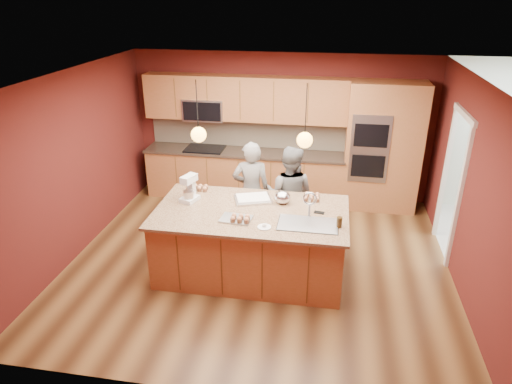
% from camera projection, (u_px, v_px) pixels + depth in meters
% --- Properties ---
extents(floor, '(5.50, 5.50, 0.00)m').
position_uv_depth(floor, '(259.00, 260.00, 6.82)').
color(floor, '#442815').
rests_on(floor, ground).
extents(ceiling, '(5.50, 5.50, 0.00)m').
position_uv_depth(ceiling, '(260.00, 77.00, 5.71)').
color(ceiling, white).
rests_on(ceiling, ground).
extents(wall_back, '(5.50, 0.00, 5.50)m').
position_uv_depth(wall_back, '(281.00, 127.00, 8.51)').
color(wall_back, '#501815').
rests_on(wall_back, ground).
extents(wall_front, '(5.50, 0.00, 5.50)m').
position_uv_depth(wall_front, '(214.00, 283.00, 4.02)').
color(wall_front, '#501815').
rests_on(wall_front, ground).
extents(wall_left, '(0.00, 5.00, 5.00)m').
position_uv_depth(wall_left, '(75.00, 165.00, 6.69)').
color(wall_left, '#501815').
rests_on(wall_left, ground).
extents(wall_right, '(0.00, 5.00, 5.00)m').
position_uv_depth(wall_right, '(471.00, 191.00, 5.85)').
color(wall_right, '#501815').
rests_on(wall_right, ground).
extents(cabinet_run, '(3.74, 0.64, 2.30)m').
position_uv_depth(cabinet_run, '(243.00, 148.00, 8.54)').
color(cabinet_run, '#9A5E2D').
rests_on(cabinet_run, floor).
extents(oven_column, '(1.30, 0.62, 2.30)m').
position_uv_depth(oven_column, '(383.00, 147.00, 8.04)').
color(oven_column, '#9A5E2D').
rests_on(oven_column, floor).
extents(doorway_trim, '(0.08, 1.11, 2.20)m').
position_uv_depth(doorway_trim, '(451.00, 187.00, 6.69)').
color(doorway_trim, silver).
rests_on(doorway_trim, wall_right).
extents(pendant_left, '(0.20, 0.20, 0.80)m').
position_uv_depth(pendant_left, '(199.00, 134.00, 5.86)').
color(pendant_left, black).
rests_on(pendant_left, ceiling).
extents(pendant_right, '(0.20, 0.20, 0.80)m').
position_uv_depth(pendant_right, '(305.00, 140.00, 5.65)').
color(pendant_right, black).
rests_on(pendant_right, ceiling).
extents(island, '(2.62, 1.46, 1.34)m').
position_uv_depth(island, '(252.00, 241.00, 6.37)').
color(island, '#9A5E2D').
rests_on(island, floor).
extents(person_left, '(0.64, 0.47, 1.62)m').
position_uv_depth(person_left, '(251.00, 191.00, 7.15)').
color(person_left, black).
rests_on(person_left, floor).
extents(person_right, '(0.85, 0.71, 1.58)m').
position_uv_depth(person_right, '(289.00, 195.00, 7.07)').
color(person_right, slate).
rests_on(person_right, floor).
extents(stand_mixer, '(0.27, 0.32, 0.38)m').
position_uv_depth(stand_mixer, '(189.00, 190.00, 6.42)').
color(stand_mixer, white).
rests_on(stand_mixer, island).
extents(sheet_cake, '(0.61, 0.53, 0.05)m').
position_uv_depth(sheet_cake, '(253.00, 199.00, 6.49)').
color(sheet_cake, silver).
rests_on(sheet_cake, island).
extents(cooling_rack, '(0.42, 0.32, 0.02)m').
position_uv_depth(cooling_rack, '(236.00, 219.00, 5.94)').
color(cooling_rack, '#A1A3A8').
rests_on(cooling_rack, island).
extents(mixing_bowl, '(0.22, 0.22, 0.19)m').
position_uv_depth(mixing_bowl, '(283.00, 197.00, 6.37)').
color(mixing_bowl, silver).
rests_on(mixing_bowl, island).
extents(plate, '(0.17, 0.17, 0.01)m').
position_uv_depth(plate, '(264.00, 227.00, 5.74)').
color(plate, white).
rests_on(plate, island).
extents(tumbler, '(0.07, 0.07, 0.14)m').
position_uv_depth(tumbler, '(339.00, 222.00, 5.73)').
color(tumbler, '#33230E').
rests_on(tumbler, island).
extents(phone, '(0.15, 0.09, 0.01)m').
position_uv_depth(phone, '(319.00, 212.00, 6.12)').
color(phone, black).
rests_on(phone, island).
extents(cupcakes_left, '(0.34, 0.17, 0.08)m').
position_uv_depth(cupcakes_left, '(197.00, 188.00, 6.80)').
color(cupcakes_left, tan).
rests_on(cupcakes_left, island).
extents(cupcakes_rack, '(0.26, 0.17, 0.08)m').
position_uv_depth(cupcakes_rack, '(240.00, 218.00, 5.86)').
color(cupcakes_rack, tan).
rests_on(cupcakes_rack, island).
extents(cupcakes_right, '(0.24, 0.24, 0.07)m').
position_uv_depth(cupcakes_right, '(312.00, 197.00, 6.50)').
color(cupcakes_right, tan).
rests_on(cupcakes_right, island).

